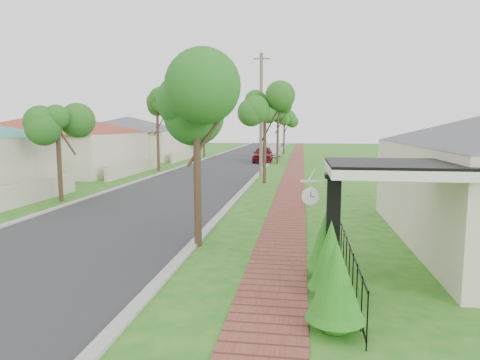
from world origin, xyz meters
The scene contains 16 objects.
ground centered at (0.00, 0.00, 0.00)m, with size 160.00×160.00×0.00m, color #1E6718.
road centered at (-3.00, 20.00, 0.00)m, with size 7.00×120.00×0.02m, color #28282B.
kerb_right centered at (0.65, 20.00, 0.00)m, with size 0.30×120.00×0.10m, color #9E9E99.
kerb_left centered at (-6.65, 20.00, 0.00)m, with size 0.30×120.00×0.10m, color #9E9E99.
sidewalk centered at (3.25, 20.00, 0.00)m, with size 1.50×120.00×0.03m, color brown.
porch_post centered at (4.55, -1.00, 1.12)m, with size 0.48×0.48×2.52m.
picket_fence centered at (4.90, 0.00, 0.53)m, with size 0.03×8.02×1.00m.
street_trees centered at (-2.87, 26.84, 4.54)m, with size 10.70×37.65×5.89m.
hedge_row centered at (4.45, -2.08, 0.81)m, with size 0.90×3.62×1.76m.
far_house_red centered at (-14.97, 20.00, 2.34)m, with size 15.56×15.56×4.60m.
far_house_grey centered at (-14.97, 34.00, 2.34)m, with size 15.56×15.56×4.60m.
parked_car_red centered at (-0.02, 31.50, 0.79)m, with size 1.85×4.61×1.57m, color #5A0D15.
parked_car_white centered at (0.40, 37.72, 0.80)m, with size 1.70×4.88×1.61m, color #B9B9BB.
near_tree centered at (0.80, 1.50, 4.16)m, with size 2.04×2.04×5.23m.
utility_pole centered at (0.90, 19.77, 4.37)m, with size 1.20×0.24×8.61m.
station_clock centered at (4.06, -0.60, 1.95)m, with size 0.70×0.13×0.59m.
Camera 1 is at (3.84, -10.63, 3.56)m, focal length 32.00 mm.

